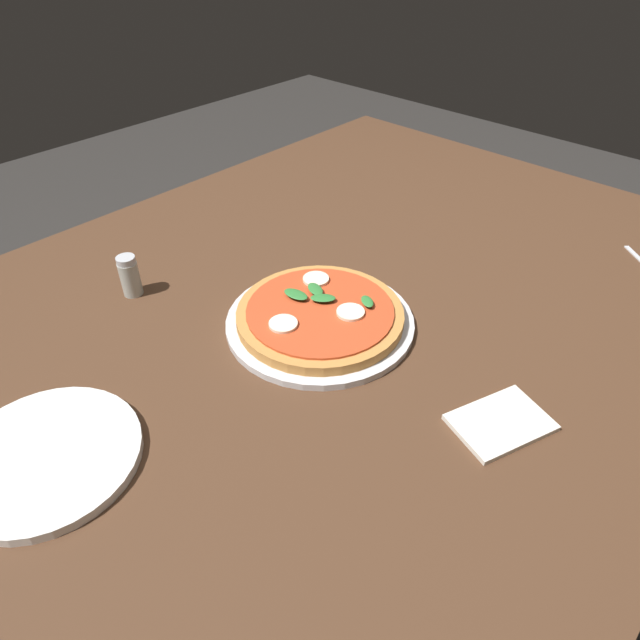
% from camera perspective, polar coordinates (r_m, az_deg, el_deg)
% --- Properties ---
extents(ground_plane, '(6.00, 6.00, 0.00)m').
position_cam_1_polar(ground_plane, '(1.56, 2.34, -19.36)').
color(ground_plane, '#2D2B28').
extents(dining_table, '(1.52, 1.18, 0.73)m').
position_cam_1_polar(dining_table, '(1.07, 3.22, -0.32)').
color(dining_table, '#4C301E').
rests_on(dining_table, ground_plane).
extents(serving_tray, '(0.31, 0.31, 0.01)m').
position_cam_1_polar(serving_tray, '(0.94, 0.00, -0.19)').
color(serving_tray, silver).
rests_on(serving_tray, dining_table).
extents(pizza, '(0.28, 0.28, 0.03)m').
position_cam_1_polar(pizza, '(0.93, -0.00, 0.61)').
color(pizza, '#C6843F').
rests_on(pizza, serving_tray).
extents(plate_white, '(0.24, 0.24, 0.01)m').
position_cam_1_polar(plate_white, '(0.82, -25.94, -12.36)').
color(plate_white, white).
rests_on(plate_white, dining_table).
extents(napkin, '(0.15, 0.13, 0.01)m').
position_cam_1_polar(napkin, '(0.82, 17.78, -9.85)').
color(napkin, white).
rests_on(napkin, dining_table).
extents(pepper_shaker, '(0.03, 0.03, 0.08)m').
position_cam_1_polar(pepper_shaker, '(1.05, -18.68, 4.24)').
color(pepper_shaker, '#B2B7AD').
rests_on(pepper_shaker, dining_table).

